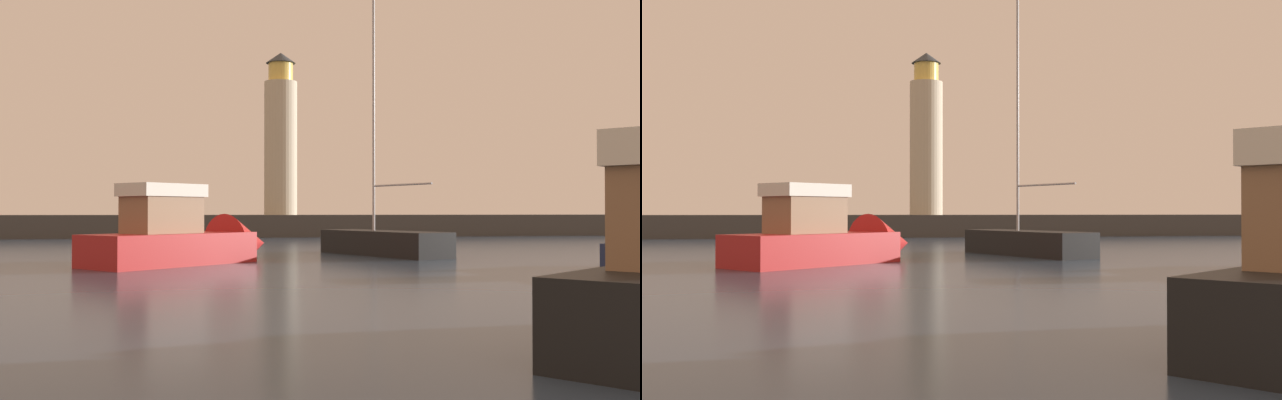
# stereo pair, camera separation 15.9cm
# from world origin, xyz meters

# --- Properties ---
(ground_plane) EXTENTS (220.00, 220.00, 0.00)m
(ground_plane) POSITION_xyz_m (0.00, 27.48, 0.00)
(ground_plane) COLOR #2D3D51
(breakwater) EXTENTS (81.70, 5.90, 1.66)m
(breakwater) POSITION_xyz_m (0.00, 54.96, 0.83)
(breakwater) COLOR #423F3D
(breakwater) RESTS_ON ground_plane
(lighthouse) EXTENTS (2.58, 2.58, 12.73)m
(lighthouse) POSITION_xyz_m (2.19, 54.96, 7.69)
(lighthouse) COLOR beige
(lighthouse) RESTS_ON breakwater
(motorboat_3) EXTENTS (7.77, 7.27, 3.51)m
(motorboat_3) POSITION_xyz_m (-4.57, 25.83, 0.89)
(motorboat_3) COLOR #B21E1E
(motorboat_3) RESTS_ON ground_plane
(sailboat_moored) EXTENTS (4.62, 7.24, 12.20)m
(sailboat_moored) POSITION_xyz_m (3.60, 29.26, 0.61)
(sailboat_moored) COLOR black
(sailboat_moored) RESTS_ON ground_plane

